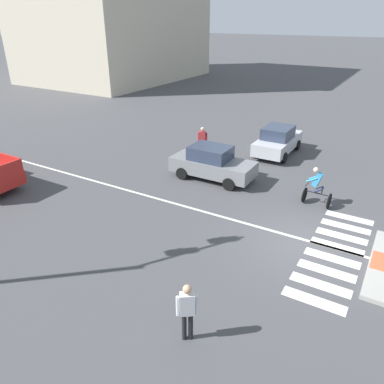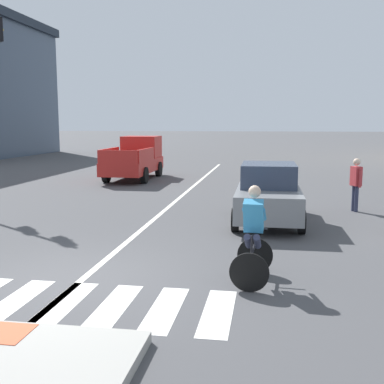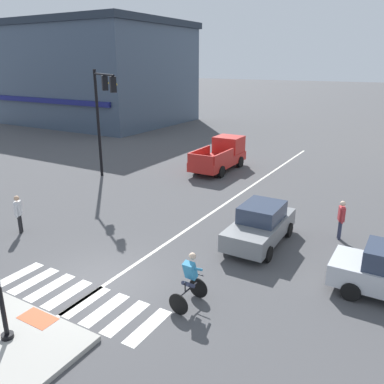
# 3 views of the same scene
# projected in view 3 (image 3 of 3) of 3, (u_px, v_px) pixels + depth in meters

# --- Properties ---
(ground_plane) EXTENTS (300.00, 300.00, 0.00)m
(ground_plane) POSITION_uv_depth(u_px,v_px,m) (99.00, 283.00, 13.14)
(ground_plane) COLOR #474749
(traffic_island) EXTENTS (4.10, 2.59, 0.15)m
(traffic_island) POSITION_uv_depth(u_px,v_px,m) (8.00, 340.00, 10.33)
(traffic_island) COLOR #A3A099
(traffic_island) RESTS_ON ground
(tactile_pad_front) EXTENTS (1.10, 0.60, 0.01)m
(tactile_pad_front) POSITION_uv_depth(u_px,v_px,m) (38.00, 318.00, 11.08)
(tactile_pad_front) COLOR #DB5B38
(tactile_pad_front) RESTS_ON traffic_island
(crosswalk_stripe_a) EXTENTS (0.44, 1.80, 0.01)m
(crosswalk_stripe_a) POSITION_uv_depth(u_px,v_px,m) (19.00, 275.00, 13.64)
(crosswalk_stripe_a) COLOR silver
(crosswalk_stripe_a) RESTS_ON ground
(crosswalk_stripe_b) EXTENTS (0.44, 1.80, 0.01)m
(crosswalk_stripe_b) POSITION_uv_depth(u_px,v_px,m) (34.00, 281.00, 13.26)
(crosswalk_stripe_b) COLOR silver
(crosswalk_stripe_b) RESTS_ON ground
(crosswalk_stripe_c) EXTENTS (0.44, 1.80, 0.01)m
(crosswalk_stripe_c) POSITION_uv_depth(u_px,v_px,m) (50.00, 287.00, 12.88)
(crosswalk_stripe_c) COLOR silver
(crosswalk_stripe_c) RESTS_ON ground
(crosswalk_stripe_d) EXTENTS (0.44, 1.80, 0.01)m
(crosswalk_stripe_d) POSITION_uv_depth(u_px,v_px,m) (67.00, 294.00, 12.49)
(crosswalk_stripe_d) COLOR silver
(crosswalk_stripe_d) RESTS_ON ground
(crosswalk_stripe_e) EXTENTS (0.44, 1.80, 0.01)m
(crosswalk_stripe_e) POSITION_uv_depth(u_px,v_px,m) (86.00, 302.00, 12.11)
(crosswalk_stripe_e) COLOR silver
(crosswalk_stripe_e) RESTS_ON ground
(crosswalk_stripe_f) EXTENTS (0.44, 1.80, 0.01)m
(crosswalk_stripe_f) POSITION_uv_depth(u_px,v_px,m) (105.00, 309.00, 11.73)
(crosswalk_stripe_f) COLOR silver
(crosswalk_stripe_f) RESTS_ON ground
(crosswalk_stripe_g) EXTENTS (0.44, 1.80, 0.01)m
(crosswalk_stripe_g) POSITION_uv_depth(u_px,v_px,m) (126.00, 318.00, 11.35)
(crosswalk_stripe_g) COLOR silver
(crosswalk_stripe_g) RESTS_ON ground
(crosswalk_stripe_h) EXTENTS (0.44, 1.80, 0.01)m
(crosswalk_stripe_h) POSITION_uv_depth(u_px,v_px,m) (148.00, 327.00, 10.96)
(crosswalk_stripe_h) COLOR silver
(crosswalk_stripe_h) RESTS_ON ground
(lane_centre_line) EXTENTS (0.14, 28.00, 0.01)m
(lane_centre_line) POSITION_uv_depth(u_px,v_px,m) (233.00, 199.00, 21.19)
(lane_centre_line) COLOR silver
(lane_centre_line) RESTS_ON ground
(traffic_light_mast) EXTENTS (3.61, 2.45, 6.60)m
(traffic_light_mast) POSITION_uv_depth(u_px,v_px,m) (102.00, 106.00, 23.02)
(traffic_light_mast) COLOR black
(traffic_light_mast) RESTS_ON ground
(building_corner_right) EXTENTS (19.90, 15.77, 11.41)m
(building_corner_right) POSITION_uv_depth(u_px,v_px,m) (97.00, 73.00, 47.07)
(building_corner_right) COLOR #3D4C60
(building_corner_right) RESTS_ON ground
(car_grey_eastbound_mid) EXTENTS (1.87, 4.11, 1.64)m
(car_grey_eastbound_mid) POSITION_uv_depth(u_px,v_px,m) (260.00, 225.00, 15.78)
(car_grey_eastbound_mid) COLOR slate
(car_grey_eastbound_mid) RESTS_ON ground
(pickup_truck_red_westbound_distant) EXTENTS (2.09, 5.11, 2.08)m
(pickup_truck_red_westbound_distant) POSITION_uv_depth(u_px,v_px,m) (221.00, 155.00, 26.78)
(pickup_truck_red_westbound_distant) COLOR red
(pickup_truck_red_westbound_distant) RESTS_ON ground
(cyclist) EXTENTS (0.73, 1.13, 1.68)m
(cyclist) POSITION_uv_depth(u_px,v_px,m) (190.00, 279.00, 11.71)
(cyclist) COLOR black
(cyclist) RESTS_ON ground
(pedestrian_at_curb_left) EXTENTS (0.39, 0.46, 1.67)m
(pedestrian_at_curb_left) POSITION_uv_depth(u_px,v_px,m) (18.00, 211.00, 16.73)
(pedestrian_at_curb_left) COLOR black
(pedestrian_at_curb_left) RESTS_ON ground
(pedestrian_waiting_far_side) EXTENTS (0.33, 0.52, 1.67)m
(pedestrian_waiting_far_side) POSITION_uv_depth(u_px,v_px,m) (341.00, 217.00, 16.11)
(pedestrian_waiting_far_side) COLOR #2D334C
(pedestrian_waiting_far_side) RESTS_ON ground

